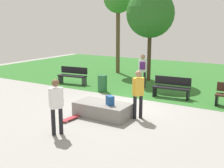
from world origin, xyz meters
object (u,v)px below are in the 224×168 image
Objects in this scene: skater_watching at (138,91)px; skateboard_by_ledge at (71,118)px; park_bench_center_lawn at (73,75)px; pedestrian_with_backpack at (143,68)px; tree_young_birch at (150,14)px; concrete_ledge at (103,110)px; backpack_on_ledge at (110,101)px; skateboard_spare at (107,102)px; trash_bin at (102,83)px; skater_performing_trick at (56,103)px; tree_slender_maple at (118,0)px; park_bench_far_right at (172,87)px.

skater_watching reaches higher than skateboard_by_ledge.
park_bench_center_lawn is 3.80m from pedestrian_with_backpack.
tree_young_birch is at bearing 92.98° from skateboard_by_ledge.
park_bench_center_lawn is (-3.53, 4.48, 0.42)m from skateboard_by_ledge.
concrete_ledge is 1.13m from skateboard_by_ledge.
backpack_on_ledge is 0.40× the size of skateboard_spare.
skater_watching is 4.06m from trash_bin.
skater_performing_trick is at bearing -97.61° from concrete_ledge.
tree_young_birch reaches higher than skateboard_spare.
backpack_on_ledge is 0.19× the size of skater_performing_trick.
tree_slender_maple is (-3.62, 9.89, 3.67)m from skater_performing_trick.
skateboard_spare is (-1.07, 1.52, -0.59)m from backpack_on_ledge.
skateboard_spare is 0.48× the size of park_bench_center_lawn.
skateboard_spare is (0.01, 2.28, 0.00)m from skateboard_by_ledge.
tree_slender_maple is at bearing 85.17° from park_bench_center_lawn.
backpack_on_ledge is at bearing -61.90° from tree_slender_maple.
pedestrian_with_backpack is (0.07, 3.24, 0.95)m from skateboard_spare.
tree_young_birch is at bearing -44.24° from backpack_on_ledge.
pedestrian_with_backpack reaches higher than park_bench_far_right.
tree_young_birch is 2.97× the size of pedestrian_with_backpack.
concrete_ledge is at bearing -56.98° from trash_bin.
park_bench_far_right is (1.23, 3.66, 0.23)m from concrete_ledge.
backpack_on_ledge is at bearing -53.27° from trash_bin.
skater_watching is 0.33× the size of tree_young_birch.
trash_bin is (-0.85, -3.51, -3.31)m from tree_young_birch.
skater_watching is 0.29× the size of tree_slender_maple.
pedestrian_with_backpack is at bearing -44.54° from tree_slender_maple.
skateboard_spare is 8.52m from tree_slender_maple.
tree_slender_maple is (-3.89, 7.87, 4.39)m from concrete_ledge.
tree_slender_maple reaches higher than concrete_ledge.
skateboard_spare is at bearing -21.55° from backpack_on_ledge.
trash_bin is at bearing -68.30° from tree_slender_maple.
tree_young_birch is (-2.24, 6.07, 2.73)m from skater_watching.
skateboard_by_ledge is (-0.45, 1.17, -0.90)m from skater_performing_trick.
concrete_ledge is 1.17× the size of park_bench_center_lawn.
skateboard_spare is at bearing -63.72° from tree_slender_maple.
park_bench_center_lawn is (-3.98, 5.65, -0.49)m from skater_performing_trick.
trash_bin is at bearing -14.85° from park_bench_center_lawn.
skater_watching is 1.01× the size of park_bench_center_lawn.
park_bench_center_lawn is at bearing -179.58° from park_bench_far_right.
park_bench_center_lawn is at bearing 148.14° from skateboard_spare.
tree_slender_maple is at bearing 154.31° from tree_young_birch.
tree_young_birch is at bearing 94.46° from skateboard_spare.
tree_young_birch is 6.29× the size of trash_bin.
skater_watching is at bearing 21.90° from concrete_ledge.
pedestrian_with_backpack reaches higher than park_bench_center_lawn.
skater_watching is 4.57m from pedestrian_with_backpack.
skater_performing_trick is 5.90m from park_bench_far_right.
concrete_ledge is at bearing -63.69° from tree_slender_maple.
skateboard_by_ledge is at bearing -90.87° from pedestrian_with_backpack.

